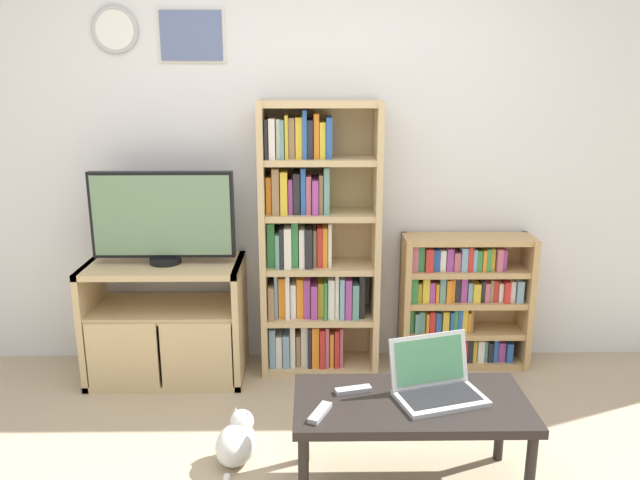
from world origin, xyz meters
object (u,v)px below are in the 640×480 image
(remote_near_laptop, at_px, (353,390))
(remote_far_from_laptop, at_px, (320,413))
(tv_stand, at_px, (167,321))
(cat, at_px, (237,441))
(bookshelf_short, at_px, (460,301))
(coffee_table, at_px, (411,410))
(television, at_px, (163,217))
(bookshelf_tall, at_px, (312,247))
(laptop, at_px, (436,382))

(remote_near_laptop, xyz_separation_m, remote_far_from_laptop, (-0.15, -0.19, 0.00))
(tv_stand, distance_m, cat, 1.05)
(bookshelf_short, distance_m, coffee_table, 1.34)
(television, bearing_deg, cat, -60.76)
(tv_stand, distance_m, bookshelf_short, 1.80)
(remote_near_laptop, bearing_deg, bookshelf_tall, -5.11)
(coffee_table, bearing_deg, laptop, 21.51)
(coffee_table, relative_size, cat, 2.20)
(laptop, bearing_deg, television, 126.37)
(coffee_table, xyz_separation_m, remote_near_laptop, (-0.24, 0.07, 0.06))
(tv_stand, bearing_deg, bookshelf_tall, 8.42)
(tv_stand, relative_size, coffee_table, 0.91)
(tv_stand, height_order, remote_near_laptop, tv_stand)
(remote_far_from_laptop, bearing_deg, cat, -15.29)
(bookshelf_tall, xyz_separation_m, bookshelf_short, (0.92, 0.03, -0.36))
(bookshelf_short, bearing_deg, coffee_table, -111.90)
(remote_far_from_laptop, bearing_deg, television, -29.86)
(tv_stand, xyz_separation_m, bookshelf_short, (1.79, 0.16, 0.06))
(television, bearing_deg, laptop, -37.03)
(bookshelf_tall, relative_size, coffee_table, 1.63)
(tv_stand, xyz_separation_m, laptop, (1.40, -1.04, 0.13))
(laptop, xyz_separation_m, remote_near_laptop, (-0.35, 0.03, -0.05))
(bookshelf_tall, relative_size, cat, 3.58)
(bookshelf_short, height_order, laptop, bookshelf_short)
(coffee_table, height_order, remote_near_laptop, remote_near_laptop)
(television, xyz_separation_m, coffee_table, (1.27, -1.09, -0.61))
(television, height_order, bookshelf_tall, bookshelf_tall)
(laptop, bearing_deg, cat, 153.45)
(bookshelf_short, xyz_separation_m, remote_near_laptop, (-0.74, -1.17, 0.03))
(remote_near_laptop, bearing_deg, television, 31.56)
(laptop, bearing_deg, tv_stand, 126.86)
(tv_stand, distance_m, television, 0.63)
(remote_near_laptop, height_order, remote_far_from_laptop, same)
(bookshelf_tall, distance_m, remote_far_from_laptop, 1.36)
(television, xyz_separation_m, cat, (0.50, -0.89, -0.88))
(television, height_order, remote_near_laptop, television)
(remote_near_laptop, bearing_deg, cat, 62.85)
(remote_far_from_laptop, bearing_deg, coffee_table, -139.93)
(television, relative_size, remote_far_from_laptop, 4.97)
(television, relative_size, bookshelf_short, 0.98)
(bookshelf_tall, bearing_deg, remote_near_laptop, -81.22)
(laptop, bearing_deg, remote_near_laptop, 158.54)
(cat, bearing_deg, bookshelf_short, 60.90)
(remote_near_laptop, bearing_deg, tv_stand, 32.19)
(tv_stand, relative_size, remote_near_laptop, 5.49)
(coffee_table, height_order, remote_far_from_laptop, remote_far_from_laptop)
(television, distance_m, coffee_table, 1.78)
(remote_near_laptop, bearing_deg, coffee_table, -120.64)
(remote_near_laptop, xyz_separation_m, cat, (-0.53, 0.13, -0.33))
(television, xyz_separation_m, bookshelf_tall, (0.85, 0.12, -0.21))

